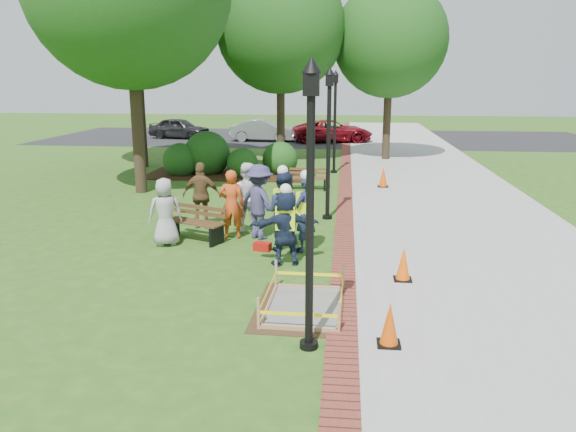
# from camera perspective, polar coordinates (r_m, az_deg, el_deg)

# --- Properties ---
(ground) EXTENTS (100.00, 100.00, 0.00)m
(ground) POSITION_cam_1_polar(r_m,az_deg,el_deg) (11.61, -3.08, -6.16)
(ground) COLOR #285116
(ground) RESTS_ON ground
(sidewalk) EXTENTS (6.00, 60.00, 0.02)m
(sidewalk) POSITION_cam_1_polar(r_m,az_deg,el_deg) (21.40, 14.58, 2.80)
(sidewalk) COLOR #9E9E99
(sidewalk) RESTS_ON ground
(brick_edging) EXTENTS (0.50, 60.00, 0.03)m
(brick_edging) POSITION_cam_1_polar(r_m,az_deg,el_deg) (21.14, 5.84, 3.06)
(brick_edging) COLOR maroon
(brick_edging) RESTS_ON ground
(mulch_bed) EXTENTS (7.00, 3.00, 0.05)m
(mulch_bed) POSITION_cam_1_polar(r_m,az_deg,el_deg) (23.59, -5.79, 4.21)
(mulch_bed) COLOR #381E0F
(mulch_bed) RESTS_ON ground
(parking_lot) EXTENTS (36.00, 12.00, 0.01)m
(parking_lot) POSITION_cam_1_polar(r_m,az_deg,el_deg) (38.02, 3.28, 7.94)
(parking_lot) COLOR black
(parking_lot) RESTS_ON ground
(wet_concrete_pad) EXTENTS (1.76, 2.34, 0.55)m
(wet_concrete_pad) POSITION_cam_1_polar(r_m,az_deg,el_deg) (10.01, 1.67, -8.10)
(wet_concrete_pad) COLOR #47331E
(wet_concrete_pad) RESTS_ON ground
(bench_near) EXTENTS (1.68, 1.10, 0.87)m
(bench_near) POSITION_cam_1_polar(r_m,az_deg,el_deg) (14.16, -9.54, -1.43)
(bench_near) COLOR brown
(bench_near) RESTS_ON ground
(bench_far) EXTENTS (1.42, 0.52, 0.76)m
(bench_far) POSITION_cam_1_polar(r_m,az_deg,el_deg) (20.38, 2.04, 3.37)
(bench_far) COLOR brown
(bench_far) RESTS_ON ground
(cone_front) EXTENTS (0.36, 0.36, 0.70)m
(cone_front) POSITION_cam_1_polar(r_m,az_deg,el_deg) (8.78, 10.28, -10.87)
(cone_front) COLOR black
(cone_front) RESTS_ON ground
(cone_back) EXTENTS (0.36, 0.36, 0.71)m
(cone_back) POSITION_cam_1_polar(r_m,az_deg,el_deg) (11.49, 11.64, -4.86)
(cone_back) COLOR black
(cone_back) RESTS_ON ground
(cone_far) EXTENTS (0.39, 0.39, 0.77)m
(cone_far) POSITION_cam_1_polar(r_m,az_deg,el_deg) (21.07, 9.65, 3.88)
(cone_far) COLOR black
(cone_far) RESTS_ON ground
(toolbox) EXTENTS (0.44, 0.31, 0.20)m
(toolbox) POSITION_cam_1_polar(r_m,az_deg,el_deg) (13.26, -2.62, -3.12)
(toolbox) COLOR #A5120C
(toolbox) RESTS_ON ground
(lamp_near) EXTENTS (0.28, 0.28, 4.26)m
(lamp_near) POSITION_cam_1_polar(r_m,az_deg,el_deg) (7.93, 2.28, 2.95)
(lamp_near) COLOR black
(lamp_near) RESTS_ON ground
(lamp_mid) EXTENTS (0.28, 0.28, 4.26)m
(lamp_mid) POSITION_cam_1_polar(r_m,az_deg,el_deg) (15.85, 4.16, 8.46)
(lamp_mid) COLOR black
(lamp_mid) RESTS_ON ground
(lamp_far) EXTENTS (0.28, 0.28, 4.26)m
(lamp_far) POSITION_cam_1_polar(r_m,az_deg,el_deg) (23.82, 4.79, 10.29)
(lamp_far) COLOR black
(lamp_far) RESTS_ON ground
(tree_back) EXTENTS (5.97, 5.97, 9.14)m
(tree_back) POSITION_cam_1_polar(r_m,az_deg,el_deg) (27.20, -0.77, 18.53)
(tree_back) COLOR #3D2D1E
(tree_back) RESTS_ON ground
(tree_right) EXTENTS (5.42, 5.42, 8.39)m
(tree_right) POSITION_cam_1_polar(r_m,az_deg,el_deg) (28.22, 10.35, 17.16)
(tree_right) COLOR #3D2D1E
(tree_right) RESTS_ON ground
(shrub_a) EXTENTS (1.45, 1.45, 1.45)m
(shrub_a) POSITION_cam_1_polar(r_m,az_deg,el_deg) (23.85, -10.81, 4.10)
(shrub_a) COLOR #1D3F12
(shrub_a) RESTS_ON ground
(shrub_b) EXTENTS (1.94, 1.94, 1.94)m
(shrub_b) POSITION_cam_1_polar(r_m,az_deg,el_deg) (24.10, -8.16, 4.30)
(shrub_b) COLOR #1D3F12
(shrub_b) RESTS_ON ground
(shrub_c) EXTENTS (1.27, 1.27, 1.27)m
(shrub_c) POSITION_cam_1_polar(r_m,az_deg,el_deg) (23.14, -4.63, 4.00)
(shrub_c) COLOR #1D3F12
(shrub_c) RESTS_ON ground
(shrub_d) EXTENTS (1.48, 1.48, 1.48)m
(shrub_d) POSITION_cam_1_polar(r_m,az_deg,el_deg) (23.65, -0.81, 4.26)
(shrub_d) COLOR #1D3F12
(shrub_d) RESTS_ON ground
(shrub_e) EXTENTS (0.90, 0.90, 0.90)m
(shrub_e) POSITION_cam_1_polar(r_m,az_deg,el_deg) (24.12, -4.76, 4.41)
(shrub_e) COLOR #1D3F12
(shrub_e) RESTS_ON ground
(casual_person_a) EXTENTS (0.62, 0.51, 1.65)m
(casual_person_a) POSITION_cam_1_polar(r_m,az_deg,el_deg) (13.82, -12.36, 0.40)
(casual_person_a) COLOR #9A9A9A
(casual_person_a) RESTS_ON ground
(casual_person_b) EXTENTS (0.57, 0.37, 1.75)m
(casual_person_b) POSITION_cam_1_polar(r_m,az_deg,el_deg) (14.17, -5.75, 1.19)
(casual_person_b) COLOR #C44217
(casual_person_b) RESTS_ON ground
(casual_person_c) EXTENTS (0.63, 0.44, 1.84)m
(casual_person_c) POSITION_cam_1_polar(r_m,az_deg,el_deg) (14.72, -4.24, 1.89)
(casual_person_c) COLOR white
(casual_person_c) RESTS_ON ground
(casual_person_d) EXTENTS (0.57, 0.37, 1.78)m
(casual_person_d) POSITION_cam_1_polar(r_m,az_deg,el_deg) (15.23, -8.75, 2.06)
(casual_person_d) COLOR brown
(casual_person_d) RESTS_ON ground
(casual_person_e) EXTENTS (0.72, 0.67, 1.89)m
(casual_person_e) POSITION_cam_1_polar(r_m,az_deg,el_deg) (14.06, -2.89, 1.43)
(casual_person_e) COLOR #38345B
(casual_person_e) RESTS_ON ground
(hivis_worker_a) EXTENTS (0.60, 0.47, 1.80)m
(hivis_worker_a) POSITION_cam_1_polar(r_m,az_deg,el_deg) (12.07, -0.24, -0.90)
(hivis_worker_a) COLOR #1A2C45
(hivis_worker_a) RESTS_ON ground
(hivis_worker_b) EXTENTS (0.63, 0.68, 1.93)m
(hivis_worker_b) POSITION_cam_1_polar(r_m,az_deg,el_deg) (12.99, 1.77, 0.45)
(hivis_worker_b) COLOR #191A41
(hivis_worker_b) RESTS_ON ground
(hivis_worker_c) EXTENTS (0.64, 0.46, 2.03)m
(hivis_worker_c) POSITION_cam_1_polar(r_m,az_deg,el_deg) (13.05, -0.54, 0.70)
(hivis_worker_c) COLOR #181F3F
(hivis_worker_c) RESTS_ON ground
(parked_car_a) EXTENTS (2.76, 4.83, 1.48)m
(parked_car_a) POSITION_cam_1_polar(r_m,az_deg,el_deg) (38.22, -10.92, 7.74)
(parked_car_a) COLOR #242326
(parked_car_a) RESTS_ON ground
(parked_car_b) EXTENTS (2.29, 4.70, 1.49)m
(parked_car_b) POSITION_cam_1_polar(r_m,az_deg,el_deg) (35.94, -2.49, 7.59)
(parked_car_b) COLOR #939497
(parked_car_b) RESTS_ON ground
(parked_car_c) EXTENTS (2.73, 4.86, 1.50)m
(parked_car_c) POSITION_cam_1_polar(r_m,az_deg,el_deg) (35.59, 4.54, 7.50)
(parked_car_c) COLOR maroon
(parked_car_c) RESTS_ON ground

